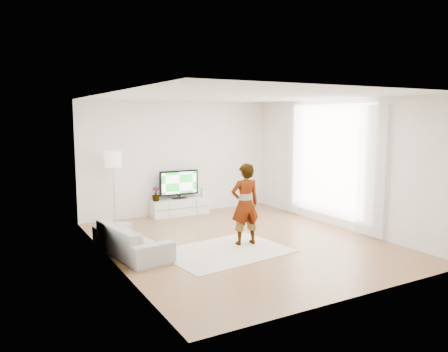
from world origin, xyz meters
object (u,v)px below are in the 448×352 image
media_console (180,207)px  floor_lamp (113,162)px  rug (225,251)px  sofa (131,239)px  television (179,183)px  player (245,204)px

media_console → floor_lamp: (-1.65, -0.11, 1.20)m
media_console → rug: bearing=-98.6°
rug → sofa: size_ratio=1.19×
television → floor_lamp: floor_lamp is taller
media_console → player: size_ratio=0.94×
sofa → floor_lamp: size_ratio=1.12×
television → player: (0.07, -2.97, -0.01)m
television → sofa: bearing=-128.6°
player → floor_lamp: floor_lamp is taller
television → media_console: bearing=-90.0°
media_console → player: player is taller
media_console → television: television is taller
media_console → television: (0.00, 0.03, 0.59)m
media_console → television: size_ratio=1.44×
television → floor_lamp: size_ratio=0.61×
player → rug: bearing=28.2°
rug → television: bearing=81.5°
rug → floor_lamp: bearing=111.0°
floor_lamp → sofa: bearing=-98.5°
sofa → floor_lamp: 2.65m
media_console → sofa: size_ratio=0.78×
rug → player: bearing=20.9°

